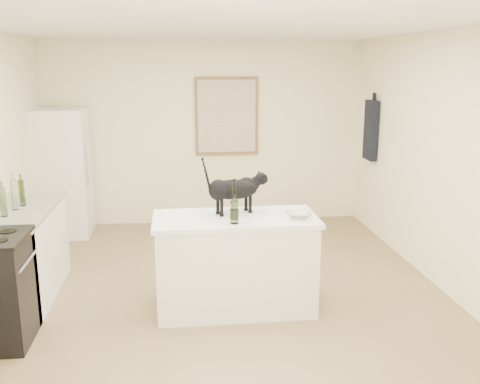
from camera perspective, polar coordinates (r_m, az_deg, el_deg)
name	(u,v)px	position (r m, az deg, el deg)	size (l,w,h in m)	color
floor	(223,299)	(5.33, -1.83, -11.47)	(5.50, 5.50, 0.00)	#8F744C
ceiling	(221,24)	(4.85, -2.07, 17.66)	(5.50, 5.50, 0.00)	white
wall_back	(206,134)	(7.63, -3.71, 6.30)	(4.50, 4.50, 0.00)	#F9ECC1
wall_front	(277,292)	(2.30, 3.98, -10.66)	(4.50, 4.50, 0.00)	#F9ECC1
wall_right	(451,165)	(5.58, 21.78, 2.74)	(5.50, 5.50, 0.00)	#F9ECC1
island_base	(235,265)	(4.98, -0.51, -7.89)	(1.44, 0.67, 0.86)	white
island_top	(235,219)	(4.84, -0.52, -2.92)	(1.50, 0.70, 0.04)	white
left_cabinets	(22,256)	(5.64, -22.42, -6.36)	(0.60, 1.40, 0.86)	white
left_countertop	(18,211)	(5.51, -22.83, -1.95)	(0.62, 1.44, 0.04)	gray
fridge	(62,173)	(7.46, -18.61, 1.95)	(0.68, 0.68, 1.70)	white
artwork_frame	(227,116)	(7.60, -1.44, 8.18)	(0.90, 0.03, 1.10)	brown
artwork_canvas	(227,116)	(7.58, -1.43, 8.17)	(0.82, 0.00, 1.02)	beige
hanging_garment	(371,130)	(7.39, 13.93, 6.48)	(0.08, 0.34, 0.80)	black
black_cat	(233,192)	(4.89, -0.75, 0.00)	(0.59, 0.18, 0.41)	black
wine_bottle	(234,204)	(4.58, -0.62, -1.32)	(0.07, 0.07, 0.35)	#2C5522
glass_bowl	(299,215)	(4.80, 6.39, -2.53)	(0.24, 0.24, 0.06)	white
fridge_paper	(88,148)	(7.43, -16.05, 4.55)	(0.01, 0.16, 0.21)	white
counter_bottle_cluster	(15,195)	(5.51, -23.13, -0.34)	(0.12, 0.58, 0.30)	#28561D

